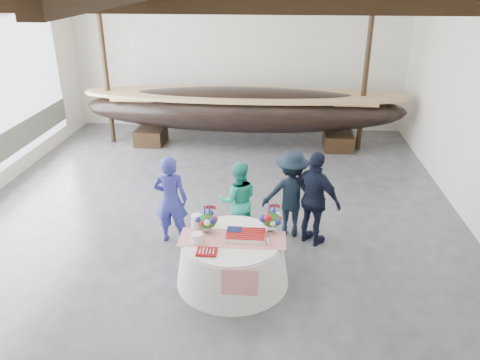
{
  "coord_description": "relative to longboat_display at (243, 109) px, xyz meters",
  "views": [
    {
      "loc": [
        1.25,
        -8.24,
        4.54
      ],
      "look_at": [
        0.61,
        -0.66,
        1.14
      ],
      "focal_mm": 35.0,
      "sensor_mm": 36.0,
      "label": 1
    }
  ],
  "objects": [
    {
      "name": "floor",
      "position": [
        -0.28,
        -4.29,
        -1.06
      ],
      "size": [
        10.0,
        12.0,
        0.01
      ],
      "primitive_type": "cube",
      "color": "#3D3D42",
      "rests_on": "ground"
    },
    {
      "name": "wall_back",
      "position": [
        -0.28,
        1.71,
        1.19
      ],
      "size": [
        10.0,
        0.02,
        4.5
      ],
      "primitive_type": "cube",
      "color": "silver",
      "rests_on": "ground"
    },
    {
      "name": "wall_front",
      "position": [
        -0.28,
        -10.29,
        1.19
      ],
      "size": [
        10.0,
        0.02,
        4.5
      ],
      "primitive_type": "cube",
      "color": "silver",
      "rests_on": "ground"
    },
    {
      "name": "pavilion_structure",
      "position": [
        -0.28,
        -3.54,
        2.94
      ],
      "size": [
        9.8,
        11.76,
        4.5
      ],
      "color": "black",
      "rests_on": "ground"
    },
    {
      "name": "longboat_display",
      "position": [
        0.0,
        0.0,
        0.0
      ],
      "size": [
        8.85,
        1.77,
        1.66
      ],
      "color": "black",
      "rests_on": "ground"
    },
    {
      "name": "banquet_table",
      "position": [
        0.33,
        -6.35,
        -0.68
      ],
      "size": [
        1.78,
        1.78,
        0.77
      ],
      "color": "silver",
      "rests_on": "ground"
    },
    {
      "name": "tabletop_items",
      "position": [
        0.35,
        -6.19,
        -0.15
      ],
      "size": [
        1.65,
        0.98,
        0.4
      ],
      "color": "red",
      "rests_on": "banquet_table"
    },
    {
      "name": "guest_woman_blue",
      "position": [
        -0.89,
        -5.22,
        -0.23
      ],
      "size": [
        0.61,
        0.4,
        1.65
      ],
      "primitive_type": "imported",
      "rotation": [
        0.0,
        0.0,
        3.16
      ],
      "color": "navy",
      "rests_on": "ground"
    },
    {
      "name": "guest_woman_teal",
      "position": [
        0.3,
        -4.98,
        -0.32
      ],
      "size": [
        0.8,
        0.67,
        1.49
      ],
      "primitive_type": "imported",
      "rotation": [
        0.0,
        0.0,
        3.3
      ],
      "color": "teal",
      "rests_on": "ground"
    },
    {
      "name": "guest_man_left",
      "position": [
        1.26,
        -4.8,
        -0.23
      ],
      "size": [
        1.07,
        0.62,
        1.65
      ],
      "primitive_type": "imported",
      "rotation": [
        0.0,
        0.0,
        3.14
      ],
      "color": "black",
      "rests_on": "ground"
    },
    {
      "name": "guest_man_right",
      "position": [
        1.66,
        -5.08,
        -0.18
      ],
      "size": [
        1.07,
        0.97,
        1.75
      ],
      "primitive_type": "imported",
      "rotation": [
        0.0,
        0.0,
        2.48
      ],
      "color": "black",
      "rests_on": "ground"
    }
  ]
}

